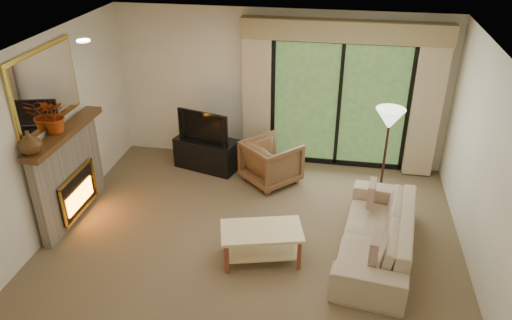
% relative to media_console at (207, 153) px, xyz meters
% --- Properties ---
extents(floor, '(5.50, 5.50, 0.00)m').
position_rel_media_console_xyz_m(floor, '(1.14, -1.95, -0.26)').
color(floor, brown).
rests_on(floor, ground).
extents(ceiling, '(5.50, 5.50, 0.00)m').
position_rel_media_console_xyz_m(ceiling, '(1.14, -1.95, 2.34)').
color(ceiling, white).
rests_on(ceiling, ground).
extents(wall_back, '(5.00, 0.00, 5.00)m').
position_rel_media_console_xyz_m(wall_back, '(1.14, 0.55, 1.04)').
color(wall_back, beige).
rests_on(wall_back, ground).
extents(wall_front, '(5.00, 0.00, 5.00)m').
position_rel_media_console_xyz_m(wall_front, '(1.14, -4.45, 1.04)').
color(wall_front, beige).
rests_on(wall_front, ground).
extents(wall_left, '(0.00, 5.00, 5.00)m').
position_rel_media_console_xyz_m(wall_left, '(-1.61, -1.95, 1.04)').
color(wall_left, beige).
rests_on(wall_left, ground).
extents(wall_right, '(0.00, 5.00, 5.00)m').
position_rel_media_console_xyz_m(wall_right, '(3.89, -1.95, 1.04)').
color(wall_right, beige).
rests_on(wall_right, ground).
extents(fireplace, '(0.24, 1.70, 1.37)m').
position_rel_media_console_xyz_m(fireplace, '(-1.49, -1.75, 0.42)').
color(fireplace, gray).
rests_on(fireplace, floor).
extents(mirror, '(0.07, 1.45, 1.02)m').
position_rel_media_console_xyz_m(mirror, '(-1.58, -1.75, 1.69)').
color(mirror, gold).
rests_on(mirror, wall_left).
extents(sliding_door, '(2.26, 0.10, 2.16)m').
position_rel_media_console_xyz_m(sliding_door, '(2.14, 0.50, 0.84)').
color(sliding_door, black).
rests_on(sliding_door, floor).
extents(curtain_left, '(0.45, 0.18, 2.35)m').
position_rel_media_console_xyz_m(curtain_left, '(0.79, 0.39, 0.94)').
color(curtain_left, tan).
rests_on(curtain_left, floor).
extents(curtain_right, '(0.45, 0.18, 2.35)m').
position_rel_media_console_xyz_m(curtain_right, '(3.49, 0.39, 0.94)').
color(curtain_right, tan).
rests_on(curtain_right, floor).
extents(cornice, '(3.20, 0.24, 0.32)m').
position_rel_media_console_xyz_m(cornice, '(2.14, 0.41, 2.06)').
color(cornice, '#9A8456').
rests_on(cornice, wall_back).
extents(media_console, '(1.14, 0.74, 0.52)m').
position_rel_media_console_xyz_m(media_console, '(0.00, 0.00, 0.00)').
color(media_console, black).
rests_on(media_console, floor).
extents(tv, '(0.91, 0.36, 0.53)m').
position_rel_media_console_xyz_m(tv, '(0.00, 0.00, 0.53)').
color(tv, black).
rests_on(tv, media_console).
extents(armchair, '(1.10, 1.10, 0.72)m').
position_rel_media_console_xyz_m(armchair, '(1.14, -0.29, 0.10)').
color(armchair, brown).
rests_on(armchair, floor).
extents(sofa, '(1.12, 2.27, 0.64)m').
position_rel_media_console_xyz_m(sofa, '(2.74, -1.89, 0.06)').
color(sofa, tan).
rests_on(sofa, floor).
extents(pillow_near, '(0.15, 0.39, 0.38)m').
position_rel_media_console_xyz_m(pillow_near, '(2.67, -2.52, 0.27)').
color(pillow_near, '#56312D').
rests_on(pillow_near, sofa).
extents(pillow_far, '(0.13, 0.35, 0.34)m').
position_rel_media_console_xyz_m(pillow_far, '(2.67, -1.26, 0.27)').
color(pillow_far, '#56312D').
rests_on(pillow_far, sofa).
extents(coffee_table, '(1.12, 0.80, 0.46)m').
position_rel_media_console_xyz_m(coffee_table, '(1.32, -2.26, -0.03)').
color(coffee_table, beige).
rests_on(coffee_table, floor).
extents(floor_lamp, '(0.44, 0.44, 1.53)m').
position_rel_media_console_xyz_m(floor_lamp, '(2.84, -0.65, 0.50)').
color(floor_lamp, '#FEF5CF').
rests_on(floor_lamp, floor).
extents(vase, '(0.33, 0.33, 0.29)m').
position_rel_media_console_xyz_m(vase, '(-1.47, -2.45, 1.25)').
color(vase, '#4C3017').
rests_on(vase, fireplace).
extents(branches, '(0.52, 0.48, 0.47)m').
position_rel_media_console_xyz_m(branches, '(-1.47, -1.84, 1.34)').
color(branches, '#9C370D').
rests_on(branches, fireplace).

